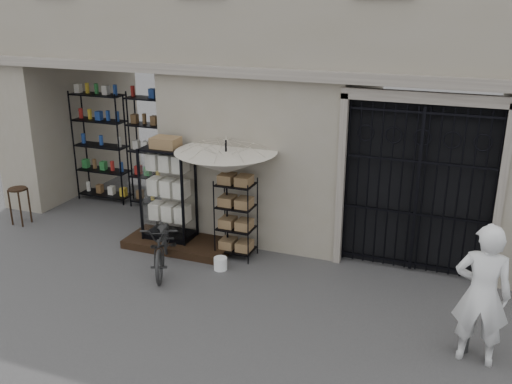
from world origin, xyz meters
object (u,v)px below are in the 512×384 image
at_px(market_umbrella, 226,156).
at_px(shopkeeper, 472,359).
at_px(white_bucket, 220,264).
at_px(bicycle, 165,267).
at_px(wire_rack, 236,219).
at_px(wooden_stool, 20,205).
at_px(display_cabinet, 169,198).
at_px(steel_bollard, 466,326).

distance_m(market_umbrella, shopkeeper, 5.00).
xyz_separation_m(white_bucket, bicycle, (-0.94, -0.29, -0.11)).
xyz_separation_m(wire_rack, wooden_stool, (-4.74, -0.18, -0.31)).
bearing_deg(wire_rack, white_bucket, -113.74).
bearing_deg(wire_rack, shopkeeper, -42.24).
bearing_deg(bicycle, display_cabinet, 89.02).
distance_m(display_cabinet, wooden_stool, 3.42).
distance_m(wooden_stool, shopkeeper, 8.97).
bearing_deg(market_umbrella, display_cabinet, -178.17).
height_order(wooden_stool, steel_bollard, wooden_stool).
bearing_deg(shopkeeper, steel_bollard, -49.25).
relative_size(white_bucket, bicycle, 0.13).
bearing_deg(white_bucket, steel_bollard, -14.01).
xyz_separation_m(wire_rack, steel_bollard, (3.95, -1.59, -0.34)).
height_order(wooden_stool, shopkeeper, wooden_stool).
relative_size(market_umbrella, steel_bollard, 3.38).
height_order(display_cabinet, bicycle, display_cabinet).
height_order(wire_rack, bicycle, wire_rack).
distance_m(display_cabinet, bicycle, 1.35).
height_order(white_bucket, bicycle, bicycle).
distance_m(display_cabinet, market_umbrella, 1.48).
xyz_separation_m(steel_bollard, shopkeeper, (0.13, -0.15, -0.38)).
relative_size(wire_rack, steel_bollard, 1.93).
height_order(white_bucket, wooden_stool, wooden_stool).
xyz_separation_m(market_umbrella, steel_bollard, (4.15, -1.65, -1.46)).
bearing_deg(bicycle, market_umbrella, 26.54).
height_order(market_umbrella, white_bucket, market_umbrella).
height_order(market_umbrella, steel_bollard, market_umbrella).
xyz_separation_m(white_bucket, steel_bollard, (4.00, -1.00, 0.27)).
relative_size(bicycle, wooden_stool, 2.23).
distance_m(wire_rack, steel_bollard, 4.27).
xyz_separation_m(display_cabinet, market_umbrella, (1.16, 0.04, 0.91)).
xyz_separation_m(bicycle, wooden_stool, (-3.76, 0.70, 0.41)).
height_order(market_umbrella, bicycle, market_umbrella).
bearing_deg(bicycle, wire_rack, 18.09).
distance_m(market_umbrella, steel_bollard, 4.70).
bearing_deg(wooden_stool, wire_rack, 2.15).
bearing_deg(bicycle, white_bucket, -6.59).
xyz_separation_m(market_umbrella, shopkeeper, (4.28, -1.81, -1.84)).
bearing_deg(white_bucket, wooden_stool, 174.96).
bearing_deg(wooden_stool, steel_bollard, -9.23).
height_order(wire_rack, shopkeeper, wire_rack).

